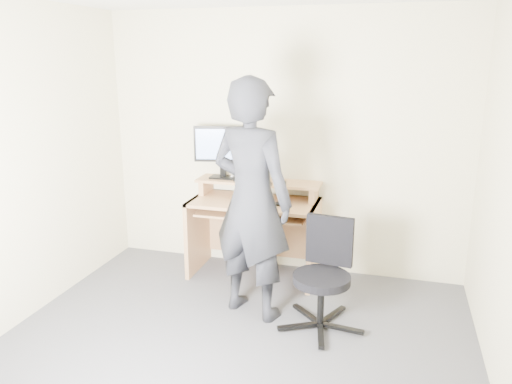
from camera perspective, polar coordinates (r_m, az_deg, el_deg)
The scene contains 13 objects.
ground at distance 3.69m, azimuth -3.65°, elevation -18.77°, with size 3.50×3.50×0.00m, color #54545A.
back_wall at distance 4.81m, azimuth 3.06°, elevation 5.51°, with size 3.50×0.02×2.50m, color beige.
desk at distance 4.82m, azimuth 0.04°, elevation -3.06°, with size 1.20×0.60×0.91m.
monitor at distance 4.83m, azimuth -3.92°, elevation 5.12°, with size 0.53×0.16×0.51m.
external_drive at distance 4.78m, azimuth -0.48°, elevation 2.54°, with size 0.07×0.13×0.20m, color black.
travel_mug at distance 4.75m, azimuth 0.94°, elevation 2.32°, with size 0.08×0.08×0.18m, color silver.
smartphone at distance 4.69m, azimuth 3.06°, elevation 1.05°, with size 0.07×0.13×0.01m, color black.
charger at distance 4.76m, azimuth -2.29°, elevation 1.45°, with size 0.04×0.04×0.04m, color black.
headphones at distance 4.87m, azimuth -1.95°, elevation 1.65°, with size 0.16×0.16×0.02m, color silver.
keyboard at distance 4.62m, azimuth 0.14°, elevation -2.36°, with size 0.46×0.18×0.03m, color black.
mouse at distance 4.53m, azimuth 2.50°, elevation -1.36°, with size 0.10×0.06×0.04m, color black.
office_chair at distance 3.94m, azimuth 7.80°, elevation -8.87°, with size 0.66×0.67×0.84m.
person at distance 3.93m, azimuth -0.52°, elevation -0.97°, with size 0.70×0.46×1.93m, color black.
Camera 1 is at (1.05, -2.87, 2.06)m, focal length 35.00 mm.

